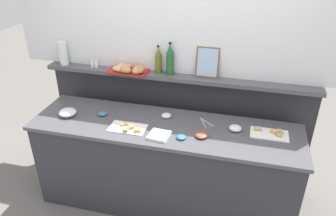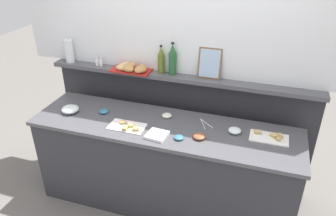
{
  "view_description": "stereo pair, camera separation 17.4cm",
  "coord_description": "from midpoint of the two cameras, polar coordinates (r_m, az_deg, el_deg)",
  "views": [
    {
      "loc": [
        0.65,
        -2.44,
        2.47
      ],
      "look_at": [
        0.01,
        0.1,
        1.04
      ],
      "focal_mm": 35.24,
      "sensor_mm": 36.0,
      "label": 1
    },
    {
      "loc": [
        0.82,
        -2.39,
        2.47
      ],
      "look_at": [
        0.01,
        0.1,
        1.04
      ],
      "focal_mm": 35.24,
      "sensor_mm": 36.0,
      "label": 2
    }
  ],
  "objects": [
    {
      "name": "ground_plane",
      "position": [
        3.97,
        3.45,
        -9.96
      ],
      "size": [
        12.0,
        12.0,
        0.0
      ],
      "primitive_type": "plane",
      "color": "slate"
    },
    {
      "name": "buffet_counter",
      "position": [
        3.23,
        0.9,
        -9.95
      ],
      "size": [
        2.45,
        0.67,
        0.91
      ],
      "color": "#2D2D33",
      "rests_on": "ground_plane"
    },
    {
      "name": "back_ledge_unit",
      "position": [
        3.53,
        3.39,
        -2.62
      ],
      "size": [
        2.7,
        0.22,
        1.22
      ],
      "color": "#2D2D33",
      "rests_on": "ground_plane"
    },
    {
      "name": "upper_wall_panel",
      "position": [
        3.09,
        4.21,
        18.13
      ],
      "size": [
        3.3,
        0.08,
        1.38
      ],
      "primitive_type": "cube",
      "color": "silver",
      "rests_on": "back_ledge_unit"
    },
    {
      "name": "sandwich_platter_side",
      "position": [
        2.95,
        -5.35,
        -3.22
      ],
      "size": [
        0.33,
        0.19,
        0.04
      ],
      "color": "white",
      "rests_on": "buffet_counter"
    },
    {
      "name": "sandwich_platter_front",
      "position": [
        2.95,
        18.84,
        -4.84
      ],
      "size": [
        0.32,
        0.18,
        0.04
      ],
      "color": "white",
      "rests_on": "buffet_counter"
    },
    {
      "name": "glass_bowl_large",
      "position": [
        2.94,
        13.14,
        -3.87
      ],
      "size": [
        0.11,
        0.11,
        0.04
      ],
      "color": "silver",
      "rests_on": "buffet_counter"
    },
    {
      "name": "glass_bowl_medium",
      "position": [
        3.28,
        -15.1,
        -0.27
      ],
      "size": [
        0.17,
        0.17,
        0.07
      ],
      "color": "silver",
      "rests_on": "buffet_counter"
    },
    {
      "name": "condiment_bowl_teal",
      "position": [
        2.81,
        7.21,
        -4.92
      ],
      "size": [
        0.11,
        0.11,
        0.04
      ],
      "primitive_type": "ellipsoid",
      "color": "brown",
      "rests_on": "buffet_counter"
    },
    {
      "name": "condiment_bowl_cream",
      "position": [
        3.09,
        1.4,
        -1.32
      ],
      "size": [
        0.09,
        0.09,
        0.03
      ],
      "primitive_type": "ellipsoid",
      "color": "silver",
      "rests_on": "buffet_counter"
    },
    {
      "name": "condiment_bowl_red",
      "position": [
        3.21,
        -9.49,
        -0.59
      ],
      "size": [
        0.09,
        0.09,
        0.03
      ],
      "primitive_type": "ellipsoid",
      "color": "teal",
      "rests_on": "buffet_counter"
    },
    {
      "name": "condiment_bowl_dark",
      "position": [
        2.79,
        3.68,
        -5.14
      ],
      "size": [
        0.08,
        0.08,
        0.03
      ],
      "primitive_type": "ellipsoid",
      "color": "teal",
      "rests_on": "buffet_counter"
    },
    {
      "name": "serving_tongs",
      "position": [
        3.02,
        8.0,
        -2.72
      ],
      "size": [
        0.15,
        0.17,
        0.01
      ],
      "color": "#B7BABF",
      "rests_on": "buffet_counter"
    },
    {
      "name": "napkin_stack",
      "position": [
        2.82,
        -0.12,
        -4.72
      ],
      "size": [
        0.19,
        0.19,
        0.03
      ],
      "primitive_type": "cube",
      "rotation": [
        0.0,
        0.0,
        -0.11
      ],
      "color": "white",
      "rests_on": "buffet_counter"
    },
    {
      "name": "olive_oil_bottle",
      "position": [
        3.22,
        0.35,
        8.2
      ],
      "size": [
        0.06,
        0.06,
        0.28
      ],
      "color": "#56661E",
      "rests_on": "back_ledge_unit"
    },
    {
      "name": "wine_bottle_green",
      "position": [
        3.18,
        2.39,
        8.26
      ],
      "size": [
        0.08,
        0.08,
        0.32
      ],
      "color": "#23562D",
      "rests_on": "back_ledge_unit"
    },
    {
      "name": "salt_shaker",
      "position": [
        3.49,
        -10.8,
        7.91
      ],
      "size": [
        0.03,
        0.03,
        0.09
      ],
      "color": "white",
      "rests_on": "back_ledge_unit"
    },
    {
      "name": "pepper_shaker",
      "position": [
        3.47,
        -10.15,
        7.85
      ],
      "size": [
        0.03,
        0.03,
        0.09
      ],
      "color": "white",
      "rests_on": "back_ledge_unit"
    },
    {
      "name": "bread_basket",
      "position": [
        3.29,
        -4.85,
        6.9
      ],
      "size": [
        0.4,
        0.29,
        0.08
      ],
      "color": "#B2231E",
      "rests_on": "back_ledge_unit"
    },
    {
      "name": "framed_picture",
      "position": [
        3.13,
        8.83,
        7.6
      ],
      "size": [
        0.22,
        0.06,
        0.29
      ],
      "color": "brown",
      "rests_on": "back_ledge_unit"
    },
    {
      "name": "water_carafe",
      "position": [
        3.62,
        -15.4,
        9.47
      ],
      "size": [
        0.09,
        0.09,
        0.24
      ],
      "primitive_type": "cylinder",
      "color": "silver",
      "rests_on": "back_ledge_unit"
    }
  ]
}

